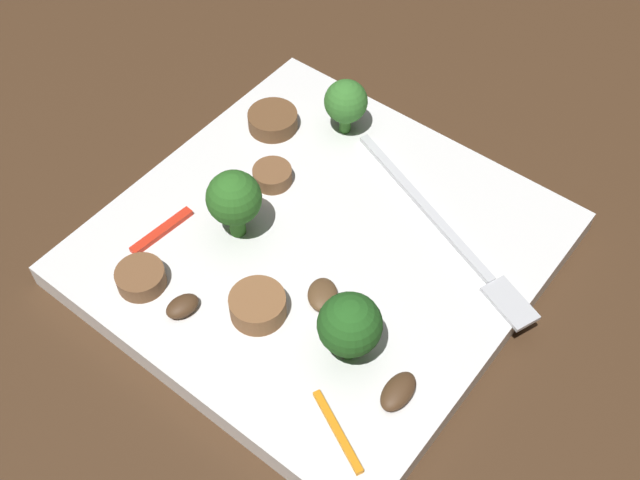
{
  "coord_description": "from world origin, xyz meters",
  "views": [
    {
      "loc": [
        0.19,
        -0.24,
        0.41
      ],
      "look_at": [
        0.0,
        0.0,
        0.02
      ],
      "focal_mm": 43.8,
      "sensor_mm": 36.0,
      "label": 1
    }
  ],
  "objects_px": {
    "sausage_slice_2": "(273,120)",
    "sausage_slice_3": "(272,175)",
    "plate": "(320,248)",
    "broccoli_floret_1": "(346,102)",
    "fork": "(452,237)",
    "broccoli_floret_2": "(234,199)",
    "sausage_slice_0": "(141,278)",
    "sausage_slice_1": "(258,306)",
    "mushroom_2": "(322,295)",
    "broccoli_floret_0": "(350,325)",
    "pepper_strip_0": "(162,231)",
    "mushroom_1": "(182,306)",
    "mushroom_0": "(398,391)",
    "pepper_strip_1": "(337,431)"
  },
  "relations": [
    {
      "from": "plate",
      "to": "pepper_strip_0",
      "type": "xyz_separation_m",
      "value": [
        -0.08,
        -0.06,
        0.01
      ]
    },
    {
      "from": "fork",
      "to": "broccoli_floret_0",
      "type": "distance_m",
      "value": 0.11
    },
    {
      "from": "plate",
      "to": "mushroom_2",
      "type": "distance_m",
      "value": 0.05
    },
    {
      "from": "fork",
      "to": "broccoli_floret_1",
      "type": "height_order",
      "value": "broccoli_floret_1"
    },
    {
      "from": "fork",
      "to": "pepper_strip_1",
      "type": "bearing_deg",
      "value": -60.14
    },
    {
      "from": "broccoli_floret_2",
      "to": "sausage_slice_0",
      "type": "relative_size",
      "value": 1.67
    },
    {
      "from": "pepper_strip_0",
      "to": "pepper_strip_1",
      "type": "xyz_separation_m",
      "value": [
        0.17,
        -0.04,
        -0.0
      ]
    },
    {
      "from": "sausage_slice_0",
      "to": "sausage_slice_3",
      "type": "height_order",
      "value": "sausage_slice_0"
    },
    {
      "from": "broccoli_floret_0",
      "to": "pepper_strip_1",
      "type": "xyz_separation_m",
      "value": [
        0.02,
        -0.04,
        -0.03
      ]
    },
    {
      "from": "sausage_slice_1",
      "to": "mushroom_2",
      "type": "height_order",
      "value": "sausage_slice_1"
    },
    {
      "from": "fork",
      "to": "sausage_slice_3",
      "type": "relative_size",
      "value": 6.49
    },
    {
      "from": "broccoli_floret_0",
      "to": "broccoli_floret_2",
      "type": "height_order",
      "value": "broccoli_floret_2"
    },
    {
      "from": "broccoli_floret_1",
      "to": "pepper_strip_0",
      "type": "distance_m",
      "value": 0.15
    },
    {
      "from": "sausage_slice_3",
      "to": "plate",
      "type": "bearing_deg",
      "value": -19.65
    },
    {
      "from": "broccoli_floret_0",
      "to": "sausage_slice_3",
      "type": "bearing_deg",
      "value": 148.13
    },
    {
      "from": "sausage_slice_2",
      "to": "sausage_slice_3",
      "type": "bearing_deg",
      "value": -50.09
    },
    {
      "from": "broccoli_floret_2",
      "to": "mushroom_0",
      "type": "height_order",
      "value": "broccoli_floret_2"
    },
    {
      "from": "sausage_slice_1",
      "to": "mushroom_1",
      "type": "bearing_deg",
      "value": -143.79
    },
    {
      "from": "mushroom_0",
      "to": "sausage_slice_2",
      "type": "bearing_deg",
      "value": 147.92
    },
    {
      "from": "pepper_strip_1",
      "to": "sausage_slice_1",
      "type": "bearing_deg",
      "value": 159.24
    },
    {
      "from": "broccoli_floret_2",
      "to": "mushroom_2",
      "type": "height_order",
      "value": "broccoli_floret_2"
    },
    {
      "from": "broccoli_floret_2",
      "to": "pepper_strip_0",
      "type": "xyz_separation_m",
      "value": [
        -0.04,
        -0.03,
        -0.03
      ]
    },
    {
      "from": "broccoli_floret_2",
      "to": "sausage_slice_0",
      "type": "xyz_separation_m",
      "value": [
        -0.02,
        -0.07,
        -0.03
      ]
    },
    {
      "from": "plate",
      "to": "broccoli_floret_1",
      "type": "distance_m",
      "value": 0.11
    },
    {
      "from": "sausage_slice_0",
      "to": "pepper_strip_1",
      "type": "height_order",
      "value": "sausage_slice_0"
    },
    {
      "from": "broccoli_floret_0",
      "to": "sausage_slice_2",
      "type": "distance_m",
      "value": 0.19
    },
    {
      "from": "broccoli_floret_2",
      "to": "pepper_strip_0",
      "type": "bearing_deg",
      "value": -140.61
    },
    {
      "from": "sausage_slice_0",
      "to": "mushroom_0",
      "type": "relative_size",
      "value": 1.11
    },
    {
      "from": "fork",
      "to": "mushroom_0",
      "type": "height_order",
      "value": "mushroom_0"
    },
    {
      "from": "sausage_slice_1",
      "to": "pepper_strip_1",
      "type": "height_order",
      "value": "sausage_slice_1"
    },
    {
      "from": "broccoli_floret_0",
      "to": "mushroom_1",
      "type": "relative_size",
      "value": 2.28
    },
    {
      "from": "broccoli_floret_1",
      "to": "sausage_slice_0",
      "type": "distance_m",
      "value": 0.19
    },
    {
      "from": "fork",
      "to": "mushroom_1",
      "type": "height_order",
      "value": "mushroom_1"
    },
    {
      "from": "plate",
      "to": "pepper_strip_1",
      "type": "xyz_separation_m",
      "value": [
        0.09,
        -0.1,
        0.01
      ]
    },
    {
      "from": "mushroom_1",
      "to": "sausage_slice_0",
      "type": "bearing_deg",
      "value": -177.71
    },
    {
      "from": "broccoli_floret_1",
      "to": "sausage_slice_0",
      "type": "relative_size",
      "value": 1.41
    },
    {
      "from": "plate",
      "to": "sausage_slice_2",
      "type": "bearing_deg",
      "value": 146.14
    },
    {
      "from": "fork",
      "to": "sausage_slice_0",
      "type": "distance_m",
      "value": 0.2
    },
    {
      "from": "mushroom_0",
      "to": "mushroom_1",
      "type": "distance_m",
      "value": 0.14
    },
    {
      "from": "broccoli_floret_0",
      "to": "sausage_slice_2",
      "type": "bearing_deg",
      "value": 143.19
    },
    {
      "from": "sausage_slice_3",
      "to": "pepper_strip_1",
      "type": "relative_size",
      "value": 0.52
    },
    {
      "from": "sausage_slice_3",
      "to": "broccoli_floret_1",
      "type": "bearing_deg",
      "value": 82.85
    },
    {
      "from": "broccoli_floret_1",
      "to": "sausage_slice_1",
      "type": "xyz_separation_m",
      "value": [
        0.05,
        -0.16,
        -0.02
      ]
    },
    {
      "from": "broccoli_floret_0",
      "to": "broccoli_floret_1",
      "type": "height_order",
      "value": "broccoli_floret_0"
    },
    {
      "from": "mushroom_1",
      "to": "mushroom_2",
      "type": "relative_size",
      "value": 0.88
    },
    {
      "from": "plate",
      "to": "sausage_slice_2",
      "type": "relative_size",
      "value": 7.26
    },
    {
      "from": "sausage_slice_3",
      "to": "pepper_strip_0",
      "type": "distance_m",
      "value": 0.08
    },
    {
      "from": "sausage_slice_1",
      "to": "sausage_slice_0",
      "type": "bearing_deg",
      "value": -158.2
    },
    {
      "from": "fork",
      "to": "sausage_slice_2",
      "type": "height_order",
      "value": "sausage_slice_2"
    },
    {
      "from": "sausage_slice_0",
      "to": "mushroom_1",
      "type": "xyz_separation_m",
      "value": [
        0.03,
        0.0,
        -0.0
      ]
    }
  ]
}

